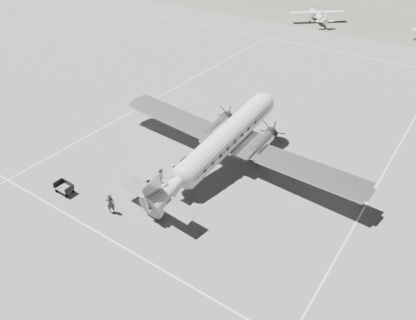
# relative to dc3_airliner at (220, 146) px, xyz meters

# --- Properties ---
(ground) EXTENTS (260.00, 260.00, 0.00)m
(ground) POSITION_rel_dc3_airliner_xyz_m (2.01, 0.64, -2.75)
(ground) COLOR slate
(ground) RESTS_ON ground
(taxi_line_near) EXTENTS (60.00, 0.15, 0.01)m
(taxi_line_near) POSITION_rel_dc3_airliner_xyz_m (2.01, -13.36, -2.74)
(taxi_line_near) COLOR silver
(taxi_line_near) RESTS_ON ground
(taxi_line_right) EXTENTS (0.15, 80.00, 0.01)m
(taxi_line_right) POSITION_rel_dc3_airliner_xyz_m (14.01, 0.64, -2.74)
(taxi_line_right) COLOR silver
(taxi_line_right) RESTS_ON ground
(taxi_line_left) EXTENTS (0.15, 60.00, 0.01)m
(taxi_line_left) POSITION_rel_dc3_airliner_xyz_m (-15.99, 10.64, -2.74)
(taxi_line_left) COLOR silver
(taxi_line_left) RESTS_ON ground
(taxi_line_horizon) EXTENTS (90.00, 0.15, 0.01)m
(taxi_line_horizon) POSITION_rel_dc3_airliner_xyz_m (2.01, 40.64, -2.74)
(taxi_line_horizon) COLOR silver
(taxi_line_horizon) RESTS_ON ground
(dc3_airliner) EXTENTS (30.19, 22.02, 5.49)m
(dc3_airliner) POSITION_rel_dc3_airliner_xyz_m (0.00, 0.00, 0.00)
(dc3_airliner) COLOR #AAAAAD
(dc3_airliner) RESTS_ON ground
(light_plane_left) EXTENTS (14.97, 14.74, 2.41)m
(light_plane_left) POSITION_rel_dc3_airliner_xyz_m (-12.05, 55.40, -1.54)
(light_plane_left) COLOR silver
(light_plane_left) RESTS_ON ground
(baggage_cart_near) EXTENTS (1.58, 1.18, 0.85)m
(baggage_cart_near) POSITION_rel_dc3_airliner_xyz_m (-3.21, -6.66, -2.32)
(baggage_cart_near) COLOR #5F5F5F
(baggage_cart_near) RESTS_ON ground
(baggage_cart_far) EXTENTS (1.83, 1.30, 1.03)m
(baggage_cart_far) POSITION_rel_dc3_airliner_xyz_m (-9.84, -11.41, -2.23)
(baggage_cart_far) COLOR #5F5F5F
(baggage_cart_far) RESTS_ON ground
(ground_crew) EXTENTS (0.87, 0.81, 2.00)m
(ground_crew) POSITION_rel_dc3_airliner_xyz_m (-4.19, -10.88, -1.75)
(ground_crew) COLOR #303030
(ground_crew) RESTS_ON ground
(ramp_agent) EXTENTS (0.96, 1.12, 1.98)m
(ramp_agent) POSITION_rel_dc3_airliner_xyz_m (-3.11, -5.23, -1.76)
(ramp_agent) COLOR #AEAEAC
(ramp_agent) RESTS_ON ground
(passenger) EXTENTS (0.56, 0.78, 1.47)m
(passenger) POSITION_rel_dc3_airliner_xyz_m (-2.99, -3.62, -2.01)
(passenger) COLOR silver
(passenger) RESTS_ON ground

